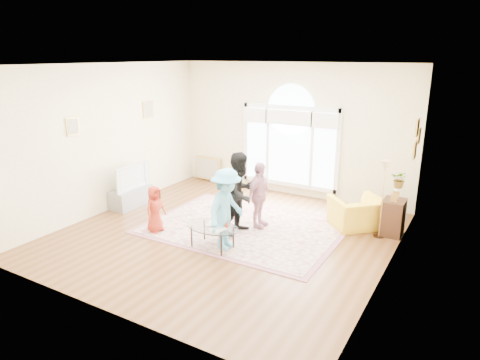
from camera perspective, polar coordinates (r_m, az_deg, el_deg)
The scene contains 17 objects.
ground at distance 8.39m, azimuth -1.95°, elevation -7.28°, with size 6.00×6.00×0.00m, color #5A3516.
room_shell at distance 10.34m, azimuth 6.43°, elevation 6.30°, with size 6.00×6.00×6.00m.
area_rug at distance 8.69m, azimuth 0.55°, elevation -6.33°, with size 3.60×2.60×0.02m, color beige.
rug_border at distance 8.69m, azimuth 0.55°, elevation -6.35°, with size 3.80×2.80×0.01m, color #975B6A.
tv_console at distance 10.15m, azimuth -14.31°, elevation -2.23°, with size 0.45×1.00×0.42m, color gray.
television at distance 10.00m, azimuth -14.48°, elevation 0.47°, with size 0.17×1.00×0.58m.
coffee_table at distance 7.70m, azimuth -3.71°, elevation -6.32°, with size 1.06×0.71×0.54m.
armchair at distance 8.90m, azimuth 15.33°, elevation -4.27°, with size 0.96×0.84×0.63m, color yellow.
side_cabinet at distance 8.78m, azimuth 19.70°, elevation -4.70°, with size 0.40×0.50×0.70m, color black.
floor_lamp at distance 8.30m, azimuth 18.77°, elevation 0.96°, with size 0.29×0.29×1.51m.
plant_pedestal at distance 9.58m, azimuth 20.22°, elevation -3.00°, with size 0.20×0.20×0.70m, color white.
potted_plant at distance 9.43m, azimuth 20.54°, elevation 0.09°, with size 0.34×0.29×0.37m, color #33722D.
leaning_picture at distance 11.90m, azimuth -4.24°, elevation -0.06°, with size 0.80×0.05×0.62m, color tan.
child_red at distance 8.49m, azimuth -11.26°, elevation -3.80°, with size 0.45×0.29×0.92m, color #A62D1B.
child_black at distance 8.16m, azimuth 0.08°, elevation -1.77°, with size 0.78×0.61×1.60m, color black.
child_pink at distance 8.48m, azimuth 2.54°, elevation -2.04°, with size 0.78×0.33×1.33m, color #CB8EA1.
child_blue at distance 7.53m, azimuth -1.84°, elevation -3.91°, with size 0.95×0.55×1.47m, color #5FBEE7.
Camera 1 is at (4.11, -6.48, 3.38)m, focal length 32.00 mm.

